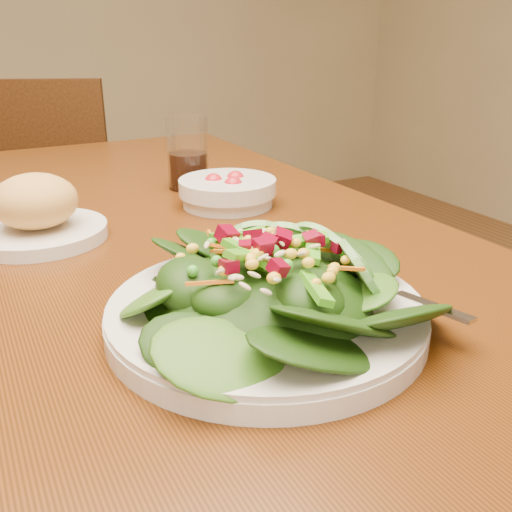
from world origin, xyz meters
name	(u,v)px	position (x,y,z in m)	size (l,w,h in m)	color
dining_table	(112,308)	(0.00, 0.00, 0.65)	(0.90, 1.40, 0.75)	#59290B
chair_far	(59,209)	(0.11, 1.13, 0.47)	(0.54, 0.54, 0.88)	#44230E
salad_plate	(276,293)	(0.09, -0.31, 0.78)	(0.30, 0.30, 0.09)	silver
bread_plate	(37,213)	(-0.08, 0.04, 0.79)	(0.18, 0.18, 0.09)	silver
tomato_bowl	(228,191)	(0.21, 0.07, 0.77)	(0.15, 0.15, 0.05)	silver
drinking_glass	(188,158)	(0.20, 0.20, 0.80)	(0.07, 0.07, 0.12)	silver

